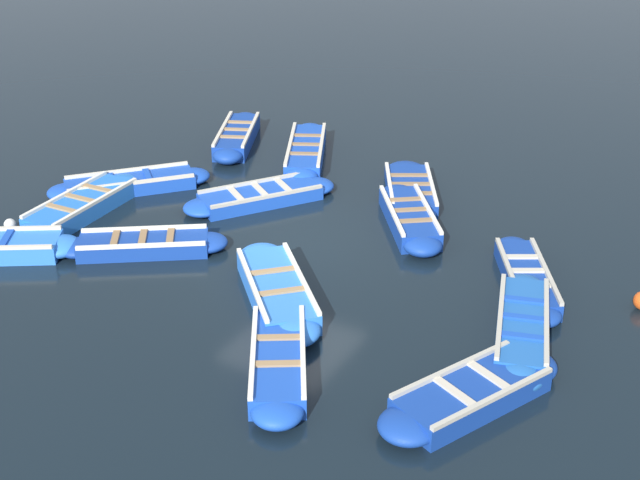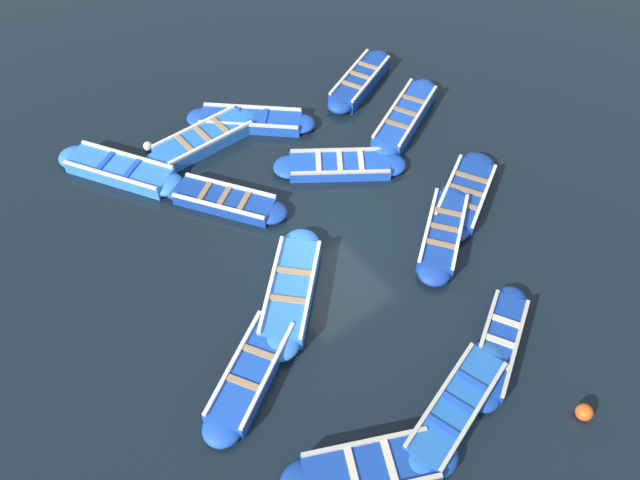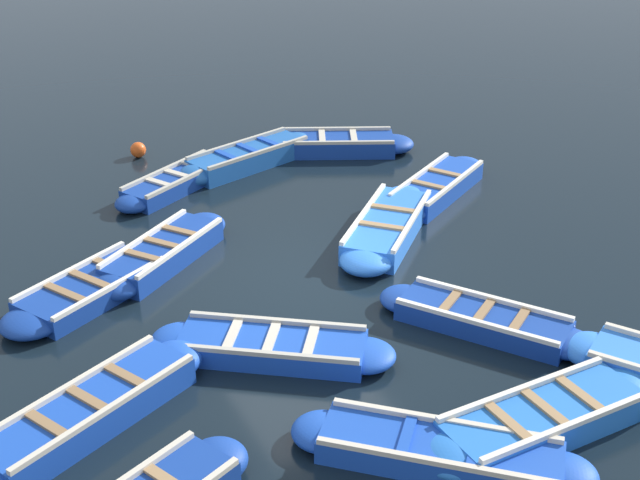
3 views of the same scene
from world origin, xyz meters
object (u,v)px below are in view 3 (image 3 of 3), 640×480
at_px(boat_far_corner, 440,452).
at_px(buoy_yellow_far, 138,150).
at_px(boat_mid_row, 178,181).
at_px(boat_alongside, 163,253).
at_px(boat_broadside, 388,227).
at_px(boat_stern_in, 92,289).
at_px(boat_tucked, 483,320).
at_px(boat_bow_out, 249,158).
at_px(boat_outer_left, 90,412).
at_px(boat_inner_gap, 272,347).
at_px(boat_end_of_row, 437,187).
at_px(boat_near_quay, 338,144).
at_px(boat_centre, 543,420).

height_order(boat_far_corner, buoy_yellow_far, boat_far_corner).
xyz_separation_m(boat_mid_row, boat_alongside, (1.24, 2.97, 0.03)).
bearing_deg(buoy_yellow_far, boat_broadside, 116.71).
height_order(boat_stern_in, boat_tucked, boat_stern_in).
relative_size(boat_bow_out, boat_outer_left, 0.97).
relative_size(boat_broadside, boat_tucked, 1.01).
relative_size(boat_inner_gap, boat_mid_row, 1.08).
bearing_deg(boat_end_of_row, boat_mid_row, -30.15).
relative_size(boat_near_quay, boat_end_of_row, 1.04).
relative_size(boat_near_quay, buoy_yellow_far, 10.05).
bearing_deg(buoy_yellow_far, boat_tucked, 106.22).
relative_size(boat_stern_in, boat_near_quay, 0.98).
bearing_deg(buoy_yellow_far, boat_far_corner, 92.16).
relative_size(boat_mid_row, boat_bow_out, 0.88).
xyz_separation_m(boat_far_corner, boat_mid_row, (0.20, -9.41, 0.01)).
height_order(boat_centre, boat_inner_gap, boat_centre).
xyz_separation_m(boat_bow_out, boat_outer_left, (5.19, 7.27, -0.00)).
height_order(boat_inner_gap, boat_mid_row, boat_mid_row).
height_order(boat_centre, boat_bow_out, boat_bow_out).
distance_m(boat_far_corner, buoy_yellow_far, 11.49).
xyz_separation_m(boat_mid_row, boat_broadside, (-2.73, 3.82, 0.03)).
relative_size(boat_inner_gap, boat_stern_in, 1.01).
distance_m(boat_inner_gap, boat_bow_out, 7.30).
xyz_separation_m(boat_mid_row, boat_near_quay, (-3.89, -0.38, 0.02)).
bearing_deg(boat_near_quay, boat_centre, 77.55).
height_order(boat_far_corner, boat_stern_in, boat_stern_in).
bearing_deg(boat_near_quay, boat_end_of_row, 102.54).
relative_size(boat_bow_out, buoy_yellow_far, 10.47).
height_order(boat_far_corner, boat_end_of_row, boat_end_of_row).
height_order(boat_centre, boat_outer_left, boat_outer_left).
bearing_deg(boat_far_corner, boat_near_quay, -110.66).
bearing_deg(boat_stern_in, boat_near_quay, -148.78).
distance_m(boat_far_corner, boat_tucked, 3.18).
bearing_deg(boat_centre, boat_outer_left, -27.67).
xyz_separation_m(boat_broadside, boat_alongside, (3.98, -0.85, -0.00)).
relative_size(boat_alongside, buoy_yellow_far, 8.99).
height_order(boat_stern_in, boat_end_of_row, boat_end_of_row).
distance_m(boat_inner_gap, boat_end_of_row, 6.46).
bearing_deg(buoy_yellow_far, boat_alongside, 78.66).
relative_size(boat_broadside, boat_bow_out, 0.90).
bearing_deg(boat_centre, boat_end_of_row, -112.66).
height_order(boat_near_quay, boat_bow_out, boat_bow_out).
bearing_deg(boat_mid_row, boat_centre, 100.23).
bearing_deg(boat_inner_gap, boat_tucked, 166.39).
xyz_separation_m(boat_tucked, buoy_yellow_far, (2.69, -9.24, 0.01)).
bearing_deg(boat_broadside, boat_mid_row, -54.38).
relative_size(boat_mid_row, boat_near_quay, 0.92).
distance_m(boat_mid_row, boat_broadside, 4.69).
bearing_deg(boat_far_corner, boat_centre, 176.90).
bearing_deg(boat_inner_gap, boat_outer_left, 8.34).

